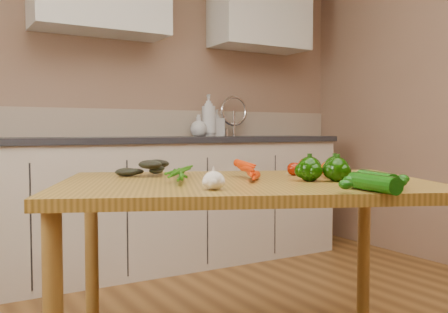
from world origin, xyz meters
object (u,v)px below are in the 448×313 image
object	(u,v)px
carrot_bunch	(227,171)
tomato_a	(294,169)
table	(246,202)
tomato_c	(329,169)
pepper_a	(310,169)
pepper_b	(335,167)
soap_bottle_b	(217,123)
tomato_b	(307,166)
garlic_bulb	(214,181)
soap_bottle_a	(209,115)
zucchini_a	(377,180)
leafy_greens	(142,164)
pepper_c	(337,170)
soap_bottle_c	(199,126)
zucchini_b	(374,183)

from	to	relation	value
carrot_bunch	tomato_a	xyz separation A→B (m)	(0.34, 0.01, -0.01)
table	tomato_c	size ratio (longest dim) A/B	22.59
carrot_bunch	pepper_a	world-z (taller)	pepper_a
table	tomato_c	world-z (taller)	tomato_c
carrot_bunch	pepper_b	size ratio (longest dim) A/B	2.97
soap_bottle_b	carrot_bunch	xyz separation A→B (m)	(-0.93, -1.71, -0.22)
tomato_b	garlic_bulb	bearing A→B (deg)	-155.04
soap_bottle_a	pepper_b	distance (m)	1.92
garlic_bulb	zucchini_a	distance (m)	0.55
tomato_b	zucchini_a	distance (m)	0.54
leafy_greens	pepper_c	world-z (taller)	leafy_greens
soap_bottle_c	carrot_bunch	bearing A→B (deg)	136.83
zucchini_a	zucchini_b	world-z (taller)	same
pepper_b	garlic_bulb	bearing A→B (deg)	-171.29
tomato_b	carrot_bunch	bearing A→B (deg)	-175.56
garlic_bulb	tomato_c	size ratio (longest dim) A/B	0.98
carrot_bunch	leafy_greens	bearing A→B (deg)	147.88
soap_bottle_a	soap_bottle_c	world-z (taller)	soap_bottle_a
garlic_bulb	pepper_b	xyz separation A→B (m)	(0.61, 0.09, 0.01)
pepper_a	pepper_b	xyz separation A→B (m)	(0.17, 0.04, -0.00)
pepper_c	tomato_a	world-z (taller)	pepper_c
table	pepper_b	distance (m)	0.39
garlic_bulb	pepper_c	bearing A→B (deg)	-0.76
pepper_a	pepper_b	bearing A→B (deg)	13.75
leafy_greens	garlic_bulb	size ratio (longest dim) A/B	2.81
leafy_greens	pepper_b	bearing A→B (deg)	-38.33
tomato_a	zucchini_b	world-z (taller)	same
pepper_b	zucchini_a	bearing A→B (deg)	-109.43
zucchini_b	soap_bottle_c	bearing A→B (deg)	76.25
tomato_b	zucchini_a	bearing A→B (deg)	-104.74
table	tomato_c	distance (m)	0.40
zucchini_a	carrot_bunch	bearing A→B (deg)	120.67
zucchini_a	zucchini_b	distance (m)	0.12
table	soap_bottle_b	size ratio (longest dim) A/B	7.93
tomato_c	zucchini_a	size ratio (longest dim) A/B	0.37
soap_bottle_a	zucchini_a	xyz separation A→B (m)	(-0.55, -2.17, -0.28)
carrot_bunch	pepper_c	size ratio (longest dim) A/B	2.88
pepper_a	tomato_c	world-z (taller)	pepper_a
table	zucchini_a	distance (m)	0.51
tomato_b	tomato_c	xyz separation A→B (m)	(-0.00, -0.15, -0.00)
soap_bottle_b	zucchini_a	distance (m)	2.30
carrot_bunch	zucchini_b	bearing A→B (deg)	-46.51
tomato_b	zucchini_b	bearing A→B (deg)	-111.00
soap_bottle_b	carrot_bunch	distance (m)	1.96
tomato_a	tomato_b	xyz separation A→B (m)	(0.09, 0.02, 0.01)
carrot_bunch	pepper_a	xyz separation A→B (m)	(0.24, -0.21, 0.01)
pepper_c	soap_bottle_c	bearing A→B (deg)	77.72
zucchini_a	leafy_greens	bearing A→B (deg)	122.06
soap_bottle_b	pepper_c	xyz separation A→B (m)	(-0.60, -1.98, -0.21)
table	carrot_bunch	distance (m)	0.14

